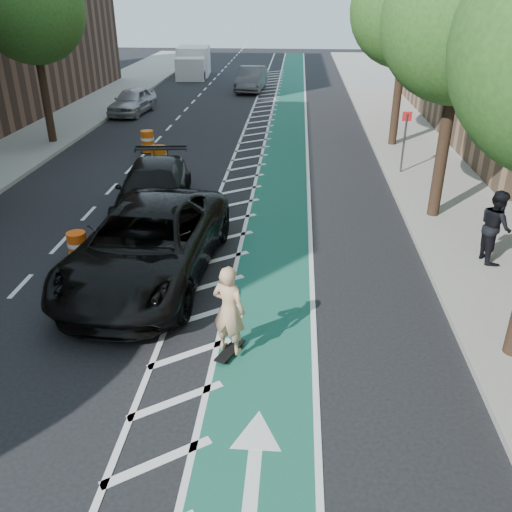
# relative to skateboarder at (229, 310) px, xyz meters

# --- Properties ---
(ground) EXTENTS (120.00, 120.00, 0.00)m
(ground) POSITION_rel_skateboarder_xyz_m (-2.30, -0.03, -1.06)
(ground) COLOR black
(ground) RESTS_ON ground
(bike_lane) EXTENTS (2.00, 90.00, 0.01)m
(bike_lane) POSITION_rel_skateboarder_xyz_m (0.70, 9.97, -1.05)
(bike_lane) COLOR #165037
(bike_lane) RESTS_ON ground
(buffer_strip) EXTENTS (1.40, 90.00, 0.01)m
(buffer_strip) POSITION_rel_skateboarder_xyz_m (-0.80, 9.97, -1.05)
(buffer_strip) COLOR silver
(buffer_strip) RESTS_ON ground
(sidewalk_right) EXTENTS (5.00, 90.00, 0.15)m
(sidewalk_right) POSITION_rel_skateboarder_xyz_m (7.20, 9.97, -0.98)
(sidewalk_right) COLOR gray
(sidewalk_right) RESTS_ON ground
(curb_right) EXTENTS (0.12, 90.00, 0.16)m
(curb_right) POSITION_rel_skateboarder_xyz_m (4.75, 9.97, -0.98)
(curb_right) COLOR gray
(curb_right) RESTS_ON ground
(curb_left) EXTENTS (0.12, 90.00, 0.16)m
(curb_left) POSITION_rel_skateboarder_xyz_m (-9.35, 9.97, -0.98)
(curb_left) COLOR gray
(curb_left) RESTS_ON ground
(tree_r_c) EXTENTS (4.20, 4.20, 7.90)m
(tree_r_c) POSITION_rel_skateboarder_xyz_m (5.60, 7.97, 4.72)
(tree_r_c) COLOR #382619
(tree_r_c) RESTS_ON ground
(tree_r_d) EXTENTS (4.20, 4.20, 7.90)m
(tree_r_d) POSITION_rel_skateboarder_xyz_m (5.60, 15.97, 4.72)
(tree_r_d) COLOR #382619
(tree_r_d) RESTS_ON ground
(tree_l_d) EXTENTS (4.20, 4.20, 7.90)m
(tree_l_d) POSITION_rel_skateboarder_xyz_m (-10.20, 15.97, 4.72)
(tree_l_d) COLOR #382619
(tree_l_d) RESTS_ON ground
(sign_post) EXTENTS (0.35, 0.08, 2.47)m
(sign_post) POSITION_rel_skateboarder_xyz_m (5.30, 11.97, 0.29)
(sign_post) COLOR #4C4C4C
(sign_post) RESTS_ON ground
(skateboard) EXTENTS (0.56, 0.89, 0.12)m
(skateboard) POSITION_rel_skateboarder_xyz_m (0.00, 0.00, -0.96)
(skateboard) COLOR black
(skateboard) RESTS_ON ground
(skateboarder) EXTENTS (0.81, 0.68, 1.88)m
(skateboarder) POSITION_rel_skateboarder_xyz_m (0.00, 0.00, 0.00)
(skateboarder) COLOR tan
(skateboarder) RESTS_ON skateboard
(suv_near) EXTENTS (3.53, 6.85, 1.85)m
(suv_near) POSITION_rel_skateboarder_xyz_m (-2.41, 3.10, -0.13)
(suv_near) COLOR black
(suv_near) RESTS_ON ground
(suv_far) EXTENTS (2.80, 5.60, 1.56)m
(suv_far) POSITION_rel_skateboarder_xyz_m (-3.35, 7.47, -0.28)
(suv_far) COLOR black
(suv_far) RESTS_ON ground
(car_silver) EXTENTS (2.18, 4.42, 1.45)m
(car_silver) POSITION_rel_skateboarder_xyz_m (-8.30, 22.45, -0.33)
(car_silver) COLOR #AAA9AE
(car_silver) RESTS_ON ground
(car_grey) EXTENTS (2.04, 5.00, 1.61)m
(car_grey) POSITION_rel_skateboarder_xyz_m (-2.10, 30.78, -0.25)
(car_grey) COLOR #515155
(car_grey) RESTS_ON ground
(pedestrian) EXTENTS (0.81, 1.00, 1.93)m
(pedestrian) POSITION_rel_skateboarder_xyz_m (6.38, 4.43, 0.06)
(pedestrian) COLOR black
(pedestrian) RESTS_ON sidewalk_right
(box_truck) EXTENTS (2.77, 5.53, 2.24)m
(box_truck) POSITION_rel_skateboarder_xyz_m (-7.40, 37.15, -0.03)
(box_truck) COLOR white
(box_truck) RESTS_ON ground
(barrel_a) EXTENTS (0.64, 0.64, 0.87)m
(barrel_a) POSITION_rel_skateboarder_xyz_m (-4.50, 3.75, -0.65)
(barrel_a) COLOR #EA4B0C
(barrel_a) RESTS_ON ground
(barrel_b) EXTENTS (0.74, 0.74, 1.01)m
(barrel_b) POSITION_rel_skateboarder_xyz_m (-4.21, 11.81, -0.58)
(barrel_b) COLOR orange
(barrel_b) RESTS_ON ground
(barrel_c) EXTENTS (0.71, 0.71, 0.97)m
(barrel_c) POSITION_rel_skateboarder_xyz_m (-5.37, 14.47, -0.60)
(barrel_c) COLOR #E0560B
(barrel_c) RESTS_ON ground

